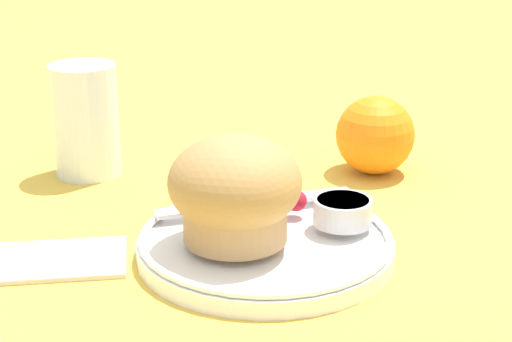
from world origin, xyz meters
TOP-DOWN VIEW (x-y plane):
  - ground_plane at (0.00, 0.00)m, footprint 3.00×3.00m
  - plate at (0.00, -0.01)m, footprint 0.20×0.20m
  - muffin at (-0.02, -0.02)m, footprint 0.10×0.10m
  - cream_ramekin at (0.06, 0.00)m, footprint 0.05×0.05m
  - berry_pair at (0.02, 0.03)m, footprint 0.03×0.02m
  - butter_knife at (0.00, 0.05)m, footprint 0.17×0.04m
  - orange_fruit at (0.13, 0.16)m, footprint 0.08×0.08m
  - juice_glass at (-0.15, 0.20)m, footprint 0.06×0.06m
  - folded_napkin at (-0.17, -0.00)m, footprint 0.13×0.07m

SIDE VIEW (x-z plane):
  - ground_plane at x=0.00m, z-range 0.00..0.00m
  - folded_napkin at x=-0.17m, z-range 0.00..0.01m
  - plate at x=0.00m, z-range 0.00..0.02m
  - butter_knife at x=0.00m, z-range 0.02..0.02m
  - berry_pair at x=0.02m, z-range 0.02..0.04m
  - cream_ramekin at x=0.06m, z-range 0.02..0.04m
  - orange_fruit at x=0.13m, z-range 0.00..0.08m
  - juice_glass at x=-0.15m, z-range 0.00..0.11m
  - muffin at x=-0.02m, z-range 0.02..0.10m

